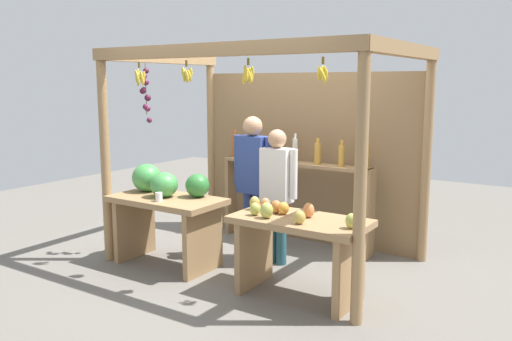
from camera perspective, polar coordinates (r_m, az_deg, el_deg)
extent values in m
plane|color=slate|center=(5.91, 0.99, -9.59)|extent=(12.00, 12.00, 0.00)
cylinder|color=#99754C|center=(5.88, -15.90, 1.36)|extent=(0.10, 0.10, 2.27)
cylinder|color=#99754C|center=(4.18, 11.16, -1.59)|extent=(0.10, 0.10, 2.27)
cylinder|color=#99754C|center=(7.21, -4.85, 3.10)|extent=(0.10, 0.10, 2.27)
cylinder|color=#99754C|center=(5.91, 17.87, 1.30)|extent=(0.10, 0.10, 2.27)
cube|color=#99754C|center=(4.84, -4.88, 12.81)|extent=(2.99, 0.12, 0.12)
cube|color=#99754C|center=(6.48, -10.08, 11.82)|extent=(0.12, 1.94, 0.12)
cube|color=#99754C|center=(4.98, 15.63, 12.41)|extent=(0.12, 1.94, 0.12)
cube|color=olive|center=(6.46, 5.44, 1.35)|extent=(2.89, 0.04, 2.04)
cylinder|color=brown|center=(4.46, 7.23, 11.66)|extent=(0.02, 0.02, 0.06)
ellipsoid|color=gold|center=(4.44, 7.48, 10.38)|extent=(0.04, 0.08, 0.13)
ellipsoid|color=gold|center=(4.48, 7.47, 9.98)|extent=(0.06, 0.05, 0.13)
ellipsoid|color=gold|center=(4.50, 7.00, 10.38)|extent=(0.06, 0.06, 0.13)
ellipsoid|color=gold|center=(4.45, 6.83, 10.31)|extent=(0.06, 0.06, 0.13)
ellipsoid|color=gold|center=(4.42, 7.16, 10.18)|extent=(0.08, 0.06, 0.13)
cylinder|color=brown|center=(5.13, -7.48, 11.34)|extent=(0.02, 0.02, 0.06)
ellipsoid|color=gold|center=(5.11, -7.19, 10.09)|extent=(0.04, 0.07, 0.12)
ellipsoid|color=gold|center=(5.14, -7.03, 10.30)|extent=(0.05, 0.05, 0.12)
ellipsoid|color=gold|center=(5.15, -7.32, 9.94)|extent=(0.08, 0.04, 0.12)
ellipsoid|color=gold|center=(5.15, -7.55, 10.02)|extent=(0.06, 0.08, 0.12)
ellipsoid|color=gold|center=(5.14, -7.71, 10.23)|extent=(0.06, 0.07, 0.12)
ellipsoid|color=gold|center=(5.11, -7.79, 10.35)|extent=(0.06, 0.04, 0.12)
ellipsoid|color=gold|center=(5.09, -7.45, 10.05)|extent=(0.05, 0.05, 0.12)
cylinder|color=brown|center=(4.67, -0.82, 11.62)|extent=(0.02, 0.02, 0.06)
ellipsoid|color=gold|center=(4.66, -0.58, 10.22)|extent=(0.04, 0.06, 0.13)
ellipsoid|color=gold|center=(4.67, -0.43, 10.37)|extent=(0.07, 0.07, 0.14)
ellipsoid|color=gold|center=(4.70, -0.58, 10.10)|extent=(0.07, 0.04, 0.13)
ellipsoid|color=gold|center=(4.70, -0.92, 10.30)|extent=(0.07, 0.07, 0.14)
ellipsoid|color=gold|center=(4.70, -1.25, 10.03)|extent=(0.04, 0.06, 0.13)
ellipsoid|color=gold|center=(4.67, -1.10, 10.32)|extent=(0.06, 0.06, 0.14)
ellipsoid|color=gold|center=(4.64, -1.07, 10.47)|extent=(0.06, 0.04, 0.13)
ellipsoid|color=gold|center=(4.65, -0.73, 10.17)|extent=(0.06, 0.07, 0.14)
cylinder|color=brown|center=(5.60, -12.45, 11.03)|extent=(0.02, 0.02, 0.06)
ellipsoid|color=gold|center=(5.57, -12.17, 9.67)|extent=(0.04, 0.07, 0.15)
ellipsoid|color=gold|center=(5.61, -12.00, 9.67)|extent=(0.07, 0.05, 0.16)
ellipsoid|color=gold|center=(5.61, -12.46, 9.57)|extent=(0.05, 0.07, 0.16)
ellipsoid|color=gold|center=(5.60, -12.64, 9.94)|extent=(0.06, 0.08, 0.16)
ellipsoid|color=gold|center=(5.56, -12.63, 9.81)|extent=(0.08, 0.04, 0.15)
cylinder|color=#4C422D|center=(5.93, -11.75, 8.58)|extent=(0.01, 0.01, 0.55)
sphere|color=#47142D|center=(5.96, -11.74, 10.46)|extent=(0.06, 0.06, 0.06)
sphere|color=#601E42|center=(5.91, -11.92, 9.92)|extent=(0.06, 0.06, 0.06)
sphere|color=#511938|center=(5.90, -11.76, 9.27)|extent=(0.07, 0.07, 0.07)
sphere|color=#511938|center=(5.92, -11.98, 8.48)|extent=(0.06, 0.06, 0.06)
sphere|color=#47142D|center=(5.93, -12.09, 8.35)|extent=(0.06, 0.06, 0.06)
sphere|color=#47142D|center=(5.95, -11.57, 7.66)|extent=(0.07, 0.07, 0.07)
sphere|color=#511938|center=(5.92, -11.79, 6.72)|extent=(0.06, 0.06, 0.06)
sphere|color=#601E42|center=(5.92, -11.59, 6.54)|extent=(0.07, 0.07, 0.07)
sphere|color=#511938|center=(5.94, -11.40, 5.33)|extent=(0.06, 0.06, 0.06)
cube|color=#99754C|center=(5.65, -9.60, -3.15)|extent=(1.21, 0.64, 0.06)
cube|color=#99754C|center=(6.07, -12.90, -5.96)|extent=(0.06, 0.58, 0.68)
cube|color=#99754C|center=(5.44, -5.70, -7.57)|extent=(0.06, 0.58, 0.68)
ellipsoid|color=#429347|center=(5.97, -11.68, -0.76)|extent=(0.37, 0.37, 0.31)
ellipsoid|color=#429347|center=(5.64, -9.86, -1.51)|extent=(0.41, 0.41, 0.26)
ellipsoid|color=#2D7533|center=(5.59, -6.32, -1.61)|extent=(0.35, 0.35, 0.25)
cylinder|color=white|center=(5.47, -10.39, -2.80)|extent=(0.07, 0.07, 0.09)
cube|color=#99754C|center=(4.75, 4.73, -5.46)|extent=(1.21, 0.64, 0.06)
cube|color=#99754C|center=(5.09, -0.19, -8.72)|extent=(0.06, 0.58, 0.68)
cube|color=#99754C|center=(4.66, 10.02, -10.61)|extent=(0.06, 0.58, 0.68)
ellipsoid|color=#A8B24C|center=(4.44, 10.25, -5.36)|extent=(0.13, 0.13, 0.13)
ellipsoid|color=#CC7038|center=(4.88, 2.16, -3.91)|extent=(0.12, 0.12, 0.12)
ellipsoid|color=#A8B24C|center=(4.80, -0.10, -4.16)|extent=(0.11, 0.11, 0.12)
ellipsoid|color=gold|center=(4.84, 2.98, -4.08)|extent=(0.14, 0.14, 0.12)
ellipsoid|color=#B79E47|center=(5.01, -0.14, -3.52)|extent=(0.13, 0.13, 0.13)
ellipsoid|color=#A8B24C|center=(4.70, 1.15, -4.30)|extent=(0.16, 0.16, 0.14)
ellipsoid|color=#E07F47|center=(4.75, 5.68, -4.27)|extent=(0.14, 0.14, 0.13)
ellipsoid|color=#B79E47|center=(4.53, 4.69, -5.01)|extent=(0.14, 0.14, 0.12)
ellipsoid|color=#E07F47|center=(4.96, 1.01, -3.67)|extent=(0.11, 0.11, 0.13)
cube|color=#99754C|center=(6.84, -2.71, -2.62)|extent=(0.05, 0.20, 1.00)
cube|color=#99754C|center=(5.97, 12.14, -4.60)|extent=(0.05, 0.20, 1.00)
cube|color=#99754C|center=(6.26, 4.25, 0.72)|extent=(1.88, 0.22, 0.04)
cylinder|color=#994C1E|center=(6.70, -2.34, 2.70)|extent=(0.07, 0.07, 0.28)
cylinder|color=#994C1E|center=(6.69, -2.35, 4.15)|extent=(0.03, 0.03, 0.06)
cylinder|color=gold|center=(6.54, -0.20, 2.41)|extent=(0.07, 0.07, 0.25)
cylinder|color=gold|center=(6.52, -0.20, 3.78)|extent=(0.03, 0.03, 0.06)
cylinder|color=#994C1E|center=(6.39, 1.94, 2.35)|extent=(0.08, 0.08, 0.28)
cylinder|color=#994C1E|center=(6.37, 1.94, 3.86)|extent=(0.04, 0.04, 0.06)
cylinder|color=silver|center=(6.24, 4.21, 2.17)|extent=(0.06, 0.06, 0.28)
cylinder|color=silver|center=(6.22, 4.23, 3.73)|extent=(0.03, 0.03, 0.06)
cylinder|color=gold|center=(6.11, 6.64, 1.80)|extent=(0.08, 0.08, 0.24)
cylinder|color=gold|center=(6.09, 6.66, 3.20)|extent=(0.03, 0.03, 0.06)
cylinder|color=gold|center=(5.98, 9.17, 1.56)|extent=(0.07, 0.07, 0.24)
cylinder|color=gold|center=(5.97, 9.21, 2.97)|extent=(0.03, 0.03, 0.06)
cylinder|color=gold|center=(5.87, 11.72, 1.48)|extent=(0.06, 0.06, 0.27)
cylinder|color=gold|center=(5.85, 11.78, 3.06)|extent=(0.03, 0.03, 0.06)
cylinder|color=navy|center=(5.93, -0.83, -5.79)|extent=(0.11, 0.11, 0.74)
cylinder|color=navy|center=(5.87, 0.14, -5.95)|extent=(0.11, 0.11, 0.74)
cube|color=#2D428C|center=(5.76, -0.35, 0.65)|extent=(0.32, 0.19, 0.62)
cylinder|color=#2D428C|center=(5.87, -1.98, 1.11)|extent=(0.08, 0.08, 0.56)
cylinder|color=#2D428C|center=(5.65, 1.34, 0.80)|extent=(0.08, 0.08, 0.56)
sphere|color=tan|center=(5.71, -0.36, 4.79)|extent=(0.21, 0.21, 0.21)
cylinder|color=#285A68|center=(5.74, 1.70, -6.61)|extent=(0.11, 0.11, 0.68)
cylinder|color=#285A68|center=(5.68, 2.74, -6.79)|extent=(0.11, 0.11, 0.68)
cube|color=white|center=(5.57, 2.26, -0.50)|extent=(0.32, 0.19, 0.57)
cylinder|color=white|center=(5.67, 0.53, -0.03)|extent=(0.08, 0.08, 0.52)
cylinder|color=white|center=(5.47, 4.06, -0.40)|extent=(0.08, 0.08, 0.52)
sphere|color=tan|center=(5.52, 2.28, 3.43)|extent=(0.20, 0.20, 0.20)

